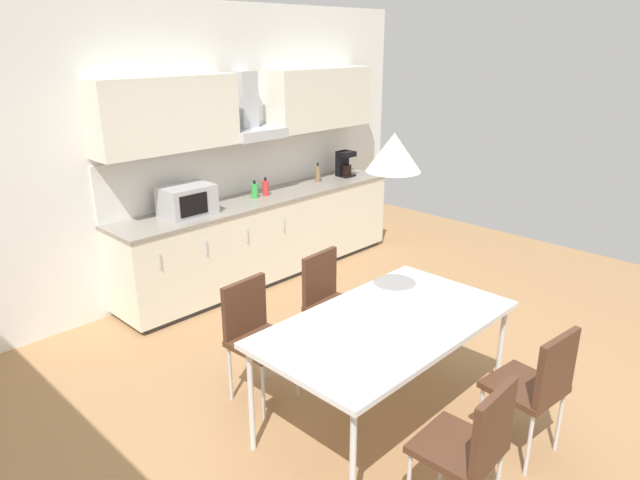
# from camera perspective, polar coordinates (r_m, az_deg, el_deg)

# --- Properties ---
(ground_plane) EXTENTS (8.65, 7.93, 0.02)m
(ground_plane) POSITION_cam_1_polar(r_m,az_deg,el_deg) (4.15, 4.19, -16.97)
(ground_plane) COLOR #9E754C
(wall_back) EXTENTS (6.92, 0.10, 2.79)m
(wall_back) POSITION_cam_1_polar(r_m,az_deg,el_deg) (5.56, -17.32, 7.69)
(wall_back) COLOR white
(wall_back) RESTS_ON ground_plane
(kitchen_counter) EXTENTS (3.36, 0.63, 0.89)m
(kitchen_counter) POSITION_cam_1_polar(r_m,az_deg,el_deg) (6.14, -5.56, 0.38)
(kitchen_counter) COLOR #333333
(kitchen_counter) RESTS_ON ground_plane
(backsplash_tile) EXTENTS (3.34, 0.02, 0.53)m
(backsplash_tile) POSITION_cam_1_polar(r_m,az_deg,el_deg) (6.17, -7.53, 7.21)
(backsplash_tile) COLOR silver
(backsplash_tile) RESTS_ON kitchen_counter
(upper_wall_cabinets) EXTENTS (3.34, 0.40, 0.66)m
(upper_wall_cabinets) POSITION_cam_1_polar(r_m,az_deg,el_deg) (5.94, -6.84, 13.15)
(upper_wall_cabinets) COLOR silver
(microwave) EXTENTS (0.48, 0.35, 0.28)m
(microwave) POSITION_cam_1_polar(r_m,az_deg,el_deg) (5.45, -13.16, 3.88)
(microwave) COLOR #ADADB2
(microwave) RESTS_ON kitchen_counter
(coffee_maker) EXTENTS (0.18, 0.19, 0.30)m
(coffee_maker) POSITION_cam_1_polar(r_m,az_deg,el_deg) (6.87, 2.45, 7.64)
(coffee_maker) COLOR black
(coffee_maker) RESTS_ON kitchen_counter
(bottle_brown) EXTENTS (0.06, 0.06, 0.22)m
(bottle_brown) POSITION_cam_1_polar(r_m,az_deg,el_deg) (6.59, -0.23, 6.65)
(bottle_brown) COLOR brown
(bottle_brown) RESTS_ON kitchen_counter
(bottle_green) EXTENTS (0.07, 0.07, 0.18)m
(bottle_green) POSITION_cam_1_polar(r_m,az_deg,el_deg) (5.94, -6.56, 4.94)
(bottle_green) COLOR green
(bottle_green) RESTS_ON kitchen_counter
(bottle_red) EXTENTS (0.07, 0.07, 0.19)m
(bottle_red) POSITION_cam_1_polar(r_m,az_deg,el_deg) (6.02, -5.47, 5.22)
(bottle_red) COLOR red
(bottle_red) RESTS_ON kitchen_counter
(dining_table) EXTENTS (1.70, 0.95, 0.76)m
(dining_table) POSITION_cam_1_polar(r_m,az_deg,el_deg) (3.70, 6.65, -8.62)
(dining_table) COLOR white
(dining_table) RESTS_ON ground_plane
(chair_near_right) EXTENTS (0.44, 0.44, 0.87)m
(chair_near_right) POSITION_cam_1_polar(r_m,az_deg,el_deg) (3.72, 20.95, -13.02)
(chair_near_right) COLOR #4C2D1E
(chair_near_right) RESTS_ON ground_plane
(chair_far_right) EXTENTS (0.43, 0.43, 0.87)m
(chair_far_right) POSITION_cam_1_polar(r_m,az_deg,el_deg) (4.53, 0.93, -5.56)
(chair_far_right) COLOR #4C2D1E
(chair_far_right) RESTS_ON ground_plane
(chair_near_left) EXTENTS (0.41, 0.41, 0.87)m
(chair_near_left) POSITION_cam_1_polar(r_m,az_deg,el_deg) (3.14, 15.01, -18.87)
(chair_near_left) COLOR #4C2D1E
(chair_near_left) RESTS_ON ground_plane
(chair_far_left) EXTENTS (0.42, 0.42, 0.87)m
(chair_far_left) POSITION_cam_1_polar(r_m,az_deg,el_deg) (4.07, -6.54, -8.78)
(chair_far_left) COLOR #4C2D1E
(chair_far_left) RESTS_ON ground_plane
(pendant_lamp) EXTENTS (0.32, 0.32, 0.22)m
(pendant_lamp) POSITION_cam_1_polar(r_m,az_deg,el_deg) (3.32, 7.40, 8.68)
(pendant_lamp) COLOR silver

